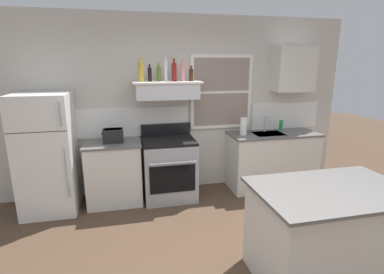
{
  "coord_description": "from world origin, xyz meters",
  "views": [
    {
      "loc": [
        -0.84,
        -2.24,
        1.99
      ],
      "look_at": [
        -0.05,
        1.2,
        1.1
      ],
      "focal_mm": 27.35,
      "sensor_mm": 36.0,
      "label": 1
    }
  ],
  "objects_px": {
    "dish_soap_bottle": "(281,126)",
    "refrigerator": "(47,154)",
    "toaster": "(113,135)",
    "bottle_rose_pink": "(183,72)",
    "bottle_olive_oil_square": "(159,74)",
    "bottle_clear_tall": "(166,71)",
    "paper_towel_roll": "(244,126)",
    "bottle_red_label_wine": "(174,72)",
    "kitchen_island": "(328,234)",
    "bottle_champagne_gold_foil": "(141,72)",
    "bottle_balsamic_dark": "(150,74)",
    "stove_range": "(169,168)",
    "bottle_brown_stout": "(191,75)"
  },
  "relations": [
    {
      "from": "dish_soap_bottle",
      "to": "refrigerator",
      "type": "bearing_deg",
      "value": -177.4
    },
    {
      "from": "refrigerator",
      "to": "bottle_red_label_wine",
      "type": "height_order",
      "value": "bottle_red_label_wine"
    },
    {
      "from": "bottle_rose_pink",
      "to": "bottle_champagne_gold_foil",
      "type": "bearing_deg",
      "value": 179.03
    },
    {
      "from": "stove_range",
      "to": "bottle_balsamic_dark",
      "type": "distance_m",
      "value": 1.4
    },
    {
      "from": "bottle_olive_oil_square",
      "to": "bottle_rose_pink",
      "type": "distance_m",
      "value": 0.35
    },
    {
      "from": "bottle_olive_oil_square",
      "to": "bottle_clear_tall",
      "type": "xyz_separation_m",
      "value": [
        0.11,
        0.05,
        0.04
      ]
    },
    {
      "from": "bottle_clear_tall",
      "to": "bottle_brown_stout",
      "type": "height_order",
      "value": "bottle_clear_tall"
    },
    {
      "from": "bottle_rose_pink",
      "to": "paper_towel_roll",
      "type": "xyz_separation_m",
      "value": [
        0.95,
        -0.03,
        -0.83
      ]
    },
    {
      "from": "stove_range",
      "to": "bottle_clear_tall",
      "type": "bearing_deg",
      "value": 91.3
    },
    {
      "from": "bottle_red_label_wine",
      "to": "bottle_rose_pink",
      "type": "distance_m",
      "value": 0.13
    },
    {
      "from": "bottle_champagne_gold_foil",
      "to": "bottle_balsamic_dark",
      "type": "xyz_separation_m",
      "value": [
        0.12,
        -0.02,
        -0.04
      ]
    },
    {
      "from": "toaster",
      "to": "paper_towel_roll",
      "type": "relative_size",
      "value": 1.1
    },
    {
      "from": "paper_towel_roll",
      "to": "dish_soap_bottle",
      "type": "bearing_deg",
      "value": 8.16
    },
    {
      "from": "bottle_champagne_gold_foil",
      "to": "bottle_brown_stout",
      "type": "xyz_separation_m",
      "value": [
        0.71,
        -0.02,
        -0.05
      ]
    },
    {
      "from": "bottle_rose_pink",
      "to": "dish_soap_bottle",
      "type": "height_order",
      "value": "bottle_rose_pink"
    },
    {
      "from": "bottle_balsamic_dark",
      "to": "toaster",
      "type": "bearing_deg",
      "value": -177.11
    },
    {
      "from": "toaster",
      "to": "bottle_rose_pink",
      "type": "distance_m",
      "value": 1.34
    },
    {
      "from": "toaster",
      "to": "dish_soap_bottle",
      "type": "xyz_separation_m",
      "value": [
        2.66,
        0.11,
        -0.01
      ]
    },
    {
      "from": "bottle_balsamic_dark",
      "to": "bottle_clear_tall",
      "type": "height_order",
      "value": "bottle_clear_tall"
    },
    {
      "from": "toaster",
      "to": "kitchen_island",
      "type": "relative_size",
      "value": 0.21
    },
    {
      "from": "stove_range",
      "to": "bottle_brown_stout",
      "type": "height_order",
      "value": "bottle_brown_stout"
    },
    {
      "from": "stove_range",
      "to": "bottle_champagne_gold_foil",
      "type": "xyz_separation_m",
      "value": [
        -0.36,
        0.07,
        1.42
      ]
    },
    {
      "from": "bottle_champagne_gold_foil",
      "to": "bottle_balsamic_dark",
      "type": "bearing_deg",
      "value": -7.99
    },
    {
      "from": "bottle_clear_tall",
      "to": "bottle_balsamic_dark",
      "type": "bearing_deg",
      "value": -164.33
    },
    {
      "from": "toaster",
      "to": "bottle_clear_tall",
      "type": "bearing_deg",
      "value": 6.83
    },
    {
      "from": "toaster",
      "to": "bottle_champagne_gold_foil",
      "type": "relative_size",
      "value": 0.91
    },
    {
      "from": "refrigerator",
      "to": "bottle_champagne_gold_foil",
      "type": "height_order",
      "value": "bottle_champagne_gold_foil"
    },
    {
      "from": "refrigerator",
      "to": "kitchen_island",
      "type": "xyz_separation_m",
      "value": [
        2.83,
        -2.01,
        -0.35
      ]
    },
    {
      "from": "bottle_brown_stout",
      "to": "kitchen_island",
      "type": "height_order",
      "value": "bottle_brown_stout"
    },
    {
      "from": "refrigerator",
      "to": "bottle_balsamic_dark",
      "type": "relative_size",
      "value": 6.89
    },
    {
      "from": "bottle_champagne_gold_foil",
      "to": "bottle_clear_tall",
      "type": "relative_size",
      "value": 0.96
    },
    {
      "from": "bottle_olive_oil_square",
      "to": "kitchen_island",
      "type": "relative_size",
      "value": 0.18
    },
    {
      "from": "toaster",
      "to": "bottle_champagne_gold_foil",
      "type": "distance_m",
      "value": 0.97
    },
    {
      "from": "toaster",
      "to": "bottle_balsamic_dark",
      "type": "distance_m",
      "value": 1.0
    },
    {
      "from": "stove_range",
      "to": "bottle_olive_oil_square",
      "type": "distance_m",
      "value": 1.39
    },
    {
      "from": "bottle_olive_oil_square",
      "to": "bottle_rose_pink",
      "type": "xyz_separation_m",
      "value": [
        0.34,
        -0.01,
        0.03
      ]
    },
    {
      "from": "toaster",
      "to": "bottle_clear_tall",
      "type": "height_order",
      "value": "bottle_clear_tall"
    },
    {
      "from": "bottle_red_label_wine",
      "to": "bottle_rose_pink",
      "type": "height_order",
      "value": "bottle_red_label_wine"
    },
    {
      "from": "bottle_red_label_wine",
      "to": "bottle_brown_stout",
      "type": "bearing_deg",
      "value": -3.42
    },
    {
      "from": "bottle_balsamic_dark",
      "to": "kitchen_island",
      "type": "relative_size",
      "value": 0.17
    },
    {
      "from": "refrigerator",
      "to": "bottle_balsamic_dark",
      "type": "distance_m",
      "value": 1.75
    },
    {
      "from": "toaster",
      "to": "bottle_red_label_wine",
      "type": "distance_m",
      "value": 1.24
    },
    {
      "from": "refrigerator",
      "to": "kitchen_island",
      "type": "relative_size",
      "value": 1.16
    },
    {
      "from": "bottle_champagne_gold_foil",
      "to": "bottle_olive_oil_square",
      "type": "bearing_deg",
      "value": 0.44
    },
    {
      "from": "refrigerator",
      "to": "bottle_rose_pink",
      "type": "bearing_deg",
      "value": 2.65
    },
    {
      "from": "paper_towel_roll",
      "to": "kitchen_island",
      "type": "height_order",
      "value": "paper_towel_roll"
    },
    {
      "from": "bottle_rose_pink",
      "to": "dish_soap_bottle",
      "type": "relative_size",
      "value": 1.73
    },
    {
      "from": "bottle_clear_tall",
      "to": "kitchen_island",
      "type": "height_order",
      "value": "bottle_clear_tall"
    },
    {
      "from": "stove_range",
      "to": "bottle_clear_tall",
      "type": "xyz_separation_m",
      "value": [
        -0.0,
        0.12,
        1.42
      ]
    },
    {
      "from": "bottle_clear_tall",
      "to": "kitchen_island",
      "type": "bearing_deg",
      "value": -61.29
    }
  ]
}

